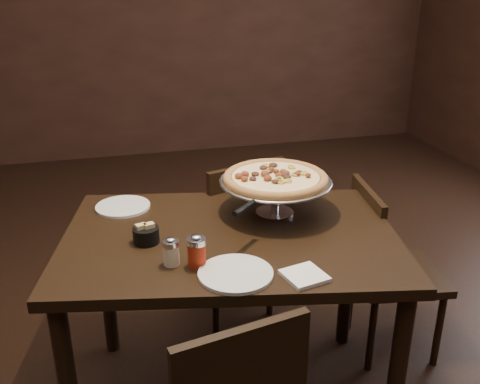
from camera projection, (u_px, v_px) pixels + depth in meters
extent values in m
cube|color=black|center=(134.00, 10.00, 4.94)|extent=(6.00, 0.02, 2.80)
cube|color=black|center=(231.00, 239.00, 2.03)|extent=(1.41, 1.08, 0.04)
cylinder|color=black|center=(396.00, 381.00, 1.88)|extent=(0.06, 0.06, 0.75)
cylinder|color=black|center=(106.00, 282.00, 2.49)|extent=(0.06, 0.06, 0.75)
cylinder|color=black|center=(347.00, 275.00, 2.54)|extent=(0.06, 0.06, 0.75)
cylinder|color=silver|center=(275.00, 212.00, 2.20)|extent=(0.16, 0.16, 0.01)
cylinder|color=silver|center=(275.00, 198.00, 2.18)|extent=(0.03, 0.03, 0.12)
cylinder|color=silver|center=(275.00, 183.00, 2.15)|extent=(0.11, 0.11, 0.01)
cylinder|color=#95969A|center=(275.00, 181.00, 2.15)|extent=(0.45, 0.45, 0.01)
torus|color=#95969A|center=(275.00, 181.00, 2.15)|extent=(0.46, 0.46, 0.01)
cylinder|color=brown|center=(275.00, 179.00, 2.14)|extent=(0.41, 0.41, 0.01)
torus|color=brown|center=(275.00, 178.00, 2.14)|extent=(0.43, 0.43, 0.04)
cylinder|color=#E9CC80|center=(276.00, 177.00, 2.14)|extent=(0.35, 0.35, 0.01)
cylinder|color=beige|center=(171.00, 255.00, 1.80)|extent=(0.05, 0.05, 0.07)
cylinder|color=silver|center=(171.00, 243.00, 1.78)|extent=(0.06, 0.06, 0.02)
ellipsoid|color=silver|center=(170.00, 239.00, 1.78)|extent=(0.03, 0.03, 0.01)
cylinder|color=maroon|center=(197.00, 255.00, 1.79)|extent=(0.06, 0.06, 0.08)
cylinder|color=silver|center=(196.00, 241.00, 1.77)|extent=(0.07, 0.07, 0.02)
ellipsoid|color=silver|center=(196.00, 237.00, 1.77)|extent=(0.04, 0.04, 0.01)
cylinder|color=black|center=(146.00, 235.00, 1.95)|extent=(0.10, 0.10, 0.06)
cube|color=tan|center=(141.00, 232.00, 1.94)|extent=(0.04, 0.04, 0.06)
cube|color=tan|center=(149.00, 231.00, 1.95)|extent=(0.04, 0.04, 0.06)
cube|color=white|center=(305.00, 276.00, 1.73)|extent=(0.15, 0.15, 0.01)
cylinder|color=silver|center=(123.00, 206.00, 2.25)|extent=(0.23, 0.23, 0.01)
cylinder|color=silver|center=(236.00, 274.00, 1.75)|extent=(0.25, 0.25, 0.01)
cone|color=silver|center=(244.00, 209.00, 1.88)|extent=(0.17, 0.17, 0.00)
cylinder|color=black|center=(244.00, 208.00, 1.88)|extent=(0.11, 0.11, 0.02)
cube|color=black|center=(226.00, 240.00, 2.77)|extent=(0.53, 0.53, 0.04)
cube|color=black|center=(247.00, 208.00, 2.53)|extent=(0.40, 0.16, 0.44)
cylinder|color=black|center=(235.00, 255.00, 3.07)|extent=(0.04, 0.04, 0.41)
cylinder|color=black|center=(184.00, 272.00, 2.90)|extent=(0.04, 0.04, 0.41)
cylinder|color=black|center=(270.00, 281.00, 2.81)|extent=(0.04, 0.04, 0.41)
cylinder|color=black|center=(216.00, 302.00, 2.64)|extent=(0.04, 0.04, 0.41)
cube|color=black|center=(397.00, 275.00, 2.50)|extent=(0.45, 0.45, 0.04)
cube|color=black|center=(365.00, 232.00, 2.39)|extent=(0.09, 0.39, 0.41)
cylinder|color=black|center=(438.00, 330.00, 2.45)|extent=(0.03, 0.03, 0.38)
cylinder|color=black|center=(411.00, 292.00, 2.74)|extent=(0.03, 0.03, 0.38)
cylinder|color=black|center=(372.00, 335.00, 2.42)|extent=(0.03, 0.03, 0.38)
cylinder|color=black|center=(351.00, 296.00, 2.71)|extent=(0.03, 0.03, 0.38)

